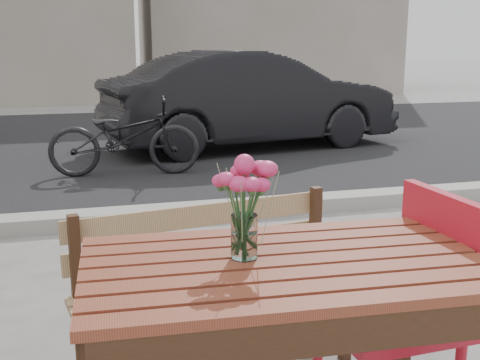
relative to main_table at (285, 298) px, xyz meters
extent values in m
cube|color=black|center=(-0.22, 7.03, -0.64)|extent=(30.00, 8.00, 0.00)
cube|color=gray|center=(-0.22, 3.03, -0.58)|extent=(30.00, 0.25, 0.12)
cube|color=maroon|center=(0.00, 0.00, 0.11)|extent=(1.28, 0.80, 0.03)
cube|color=black|center=(-0.55, 0.34, -0.27)|extent=(0.07, 0.07, 0.74)
cube|color=black|center=(0.59, 0.28, -0.27)|extent=(0.07, 0.07, 0.74)
cube|color=olive|center=(-0.05, 0.68, -0.25)|extent=(1.27, 0.53, 0.03)
cube|color=olive|center=(-0.08, 0.87, -0.04)|extent=(1.22, 0.23, 0.34)
cube|color=black|center=(0.53, 0.64, -0.44)|extent=(0.05, 0.05, 0.41)
cube|color=black|center=(-0.63, 0.73, -0.27)|extent=(0.05, 0.05, 0.75)
cube|color=black|center=(0.48, 0.91, -0.27)|extent=(0.05, 0.05, 0.75)
cube|color=red|center=(0.43, 0.12, -0.18)|extent=(0.47, 0.47, 0.04)
cube|color=red|center=(0.63, 0.13, 0.05)|extent=(0.06, 0.45, 0.43)
cylinder|color=red|center=(0.60, 0.31, -0.42)|extent=(0.04, 0.04, 0.44)
cylinder|color=white|center=(-0.12, 0.05, 0.20)|extent=(0.08, 0.08, 0.14)
cylinder|color=#2C5E2E|center=(-0.12, 0.05, 0.26)|extent=(0.05, 0.05, 0.28)
imported|color=black|center=(1.70, 6.25, 0.01)|extent=(4.15, 2.03, 1.31)
imported|color=black|center=(-0.12, 4.87, -0.22)|extent=(1.66, 0.73, 0.85)
camera|label=1|loc=(-0.59, -1.65, 0.78)|focal=45.00mm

